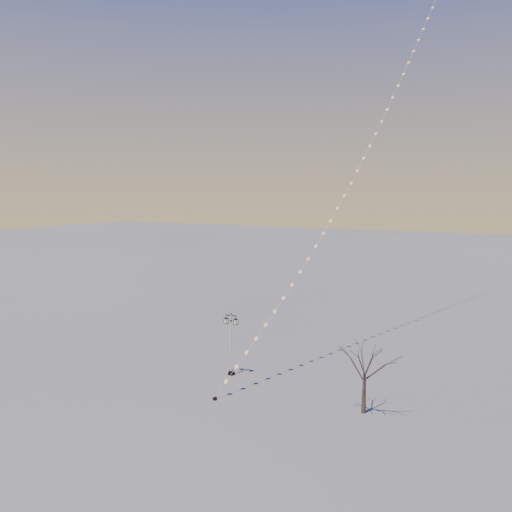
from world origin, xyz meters
The scene contains 4 objects.
ground centered at (0.00, 0.00, 0.00)m, with size 300.00×300.00×0.00m, color #5F5F5F.
street_lamp centered at (-1.62, 3.63, 2.50)m, with size 1.14×0.50×4.52m.
bare_tree centered at (8.58, 1.96, 3.09)m, with size 2.68×2.68×4.45m.
kite_train centered at (3.73, 16.02, 18.26)m, with size 8.48×34.05×36.69m.
Camera 1 is at (16.58, -26.23, 12.99)m, focal length 35.43 mm.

